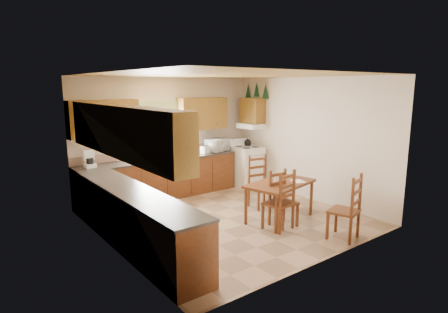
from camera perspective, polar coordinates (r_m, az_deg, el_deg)
floor at (r=7.29m, az=0.50°, el=-9.41°), size 4.50×4.50×0.00m
ceiling at (r=6.84m, az=0.54°, el=12.33°), size 4.50×4.50×0.00m
wall_left at (r=5.85m, az=-17.13°, el=-1.15°), size 4.50×4.50×0.00m
wall_right at (r=8.49m, az=12.60°, el=2.62°), size 4.50×4.50×0.00m
wall_back at (r=8.80m, az=-8.53°, el=3.04°), size 4.50×4.50×0.00m
wall_front at (r=5.38m, az=15.43°, el=-2.09°), size 4.50×4.50×0.00m
lower_cab_back at (r=8.54m, az=-9.59°, el=-3.45°), size 3.75×0.60×0.88m
lower_cab_left at (r=6.07m, az=-13.47°, el=-9.49°), size 0.60×3.60×0.88m
counter_back at (r=8.44m, az=-9.68°, el=-0.42°), size 3.75×0.63×0.04m
counter_left at (r=5.93m, az=-13.66°, el=-5.31°), size 0.63×3.60×0.04m
backsplash at (r=8.67m, az=-10.60°, el=0.59°), size 3.75×0.01×0.18m
upper_cab_back_left at (r=7.97m, az=-17.87°, el=5.51°), size 1.41×0.33×0.75m
upper_cab_back_right at (r=9.06m, az=-3.30°, el=6.57°), size 1.25×0.33×0.75m
upper_cab_left at (r=5.70m, az=-15.32°, el=3.77°), size 0.33×3.60×0.75m
upper_cab_stove at (r=9.46m, az=4.35°, el=7.00°), size 0.33×0.62×0.62m
range_hood at (r=9.46m, az=4.09°, el=4.69°), size 0.44×0.62×0.12m
window_frame at (r=8.61m, az=-10.22°, el=4.16°), size 1.13×0.02×1.18m
window_pane at (r=8.61m, az=-10.21°, el=4.16°), size 1.05×0.01×1.10m
window_valance at (r=8.54m, az=-10.24°, el=7.48°), size 1.19×0.01×0.24m
sink_basin at (r=8.47m, az=-9.24°, el=-0.10°), size 0.75×0.45×0.04m
pine_decal_a at (r=9.30m, az=6.33°, el=9.86°), size 0.22×0.22×0.36m
pine_decal_b at (r=9.53m, az=4.99°, el=10.15°), size 0.22×0.22×0.36m
pine_decal_c at (r=9.77m, az=3.70°, el=9.94°), size 0.22×0.22×0.36m
stove at (r=9.49m, az=3.50°, el=-1.56°), size 0.70×0.72×0.99m
coffeemaker at (r=7.83m, az=-19.79°, el=-0.38°), size 0.25×0.28×0.33m
paper_towel at (r=8.71m, az=-6.36°, el=1.12°), size 0.13×0.13×0.29m
toaster at (r=8.94m, az=-2.89°, el=1.05°), size 0.25×0.19×0.18m
microwave at (r=9.17m, az=-1.04°, el=1.74°), size 0.62×0.53×0.31m
dining_table at (r=7.19m, az=8.48°, el=-6.73°), size 1.49×1.04×0.73m
chair_near_left at (r=6.52m, az=17.82°, el=-7.31°), size 0.56×0.55×1.09m
chair_near_right at (r=6.69m, az=8.26°, el=-6.52°), size 0.51×0.49×1.07m
chair_far_left at (r=6.85m, az=9.09°, el=-6.44°), size 0.44×0.42×1.00m
chair_far_right at (r=7.82m, az=5.75°, el=-3.90°), size 0.52×0.50×1.08m
table_paper at (r=7.24m, az=11.25°, el=-3.70°), size 0.28×0.32×0.00m
table_card at (r=7.14m, az=8.01°, el=-3.30°), size 0.09×0.02×0.12m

